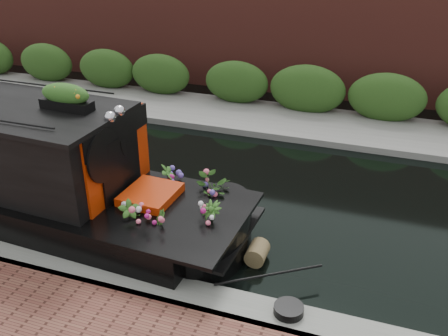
% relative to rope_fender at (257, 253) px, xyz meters
% --- Properties ---
extents(ground, '(80.00, 80.00, 0.00)m').
position_rel_rope_fender_xyz_m(ground, '(-2.78, 1.94, -0.17)').
color(ground, black).
rests_on(ground, ground).
extents(near_bank_coping, '(40.00, 0.60, 0.50)m').
position_rel_rope_fender_xyz_m(near_bank_coping, '(-2.78, -1.36, -0.17)').
color(near_bank_coping, gray).
rests_on(near_bank_coping, ground).
extents(far_bank_path, '(40.00, 2.40, 0.34)m').
position_rel_rope_fender_xyz_m(far_bank_path, '(-2.78, 6.14, -0.17)').
color(far_bank_path, slate).
rests_on(far_bank_path, ground).
extents(far_hedge, '(40.00, 1.10, 2.80)m').
position_rel_rope_fender_xyz_m(far_hedge, '(-2.78, 7.04, -0.17)').
color(far_hedge, '#254617').
rests_on(far_hedge, ground).
extents(far_brick_wall, '(40.00, 1.00, 8.00)m').
position_rel_rope_fender_xyz_m(far_brick_wall, '(-2.78, 9.14, -0.17)').
color(far_brick_wall, maroon).
rests_on(far_brick_wall, ground).
extents(rope_fender, '(0.33, 0.43, 0.33)m').
position_rel_rope_fender_xyz_m(rope_fender, '(0.00, 0.00, 0.00)').
color(rope_fender, brown).
rests_on(rope_fender, ground).
extents(coiled_mooring_rope, '(0.42, 0.42, 0.12)m').
position_rel_rope_fender_xyz_m(coiled_mooring_rope, '(0.81, -1.29, 0.14)').
color(coiled_mooring_rope, black).
rests_on(coiled_mooring_rope, near_bank_coping).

